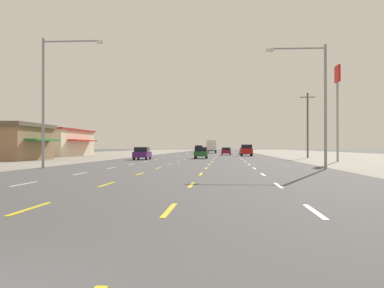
% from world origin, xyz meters
% --- Properties ---
extents(ground_plane, '(572.00, 572.00, 0.00)m').
position_xyz_m(ground_plane, '(0.00, 66.00, 0.00)').
color(ground_plane, '#4C4C4F').
extents(lot_apron_left, '(28.00, 440.00, 0.01)m').
position_xyz_m(lot_apron_left, '(-24.75, 66.00, 0.00)').
color(lot_apron_left, gray).
rests_on(lot_apron_left, ground).
extents(lot_apron_right, '(28.00, 440.00, 0.01)m').
position_xyz_m(lot_apron_right, '(24.75, 66.00, 0.00)').
color(lot_apron_right, gray).
rests_on(lot_apron_right, ground).
extents(lane_markings, '(10.64, 227.60, 0.01)m').
position_xyz_m(lane_markings, '(0.00, 104.50, 0.01)').
color(lane_markings, white).
rests_on(lane_markings, ground).
extents(signal_span_wire, '(26.01, 0.53, 8.92)m').
position_xyz_m(signal_span_wire, '(0.43, 9.37, 5.19)').
color(signal_span_wire, brown).
rests_on(signal_span_wire, ground).
extents(hatchback_far_left_nearest, '(1.72, 3.90, 1.54)m').
position_xyz_m(hatchback_far_left_nearest, '(-6.97, 51.68, 0.78)').
color(hatchback_far_left_nearest, '#4C196B').
rests_on(hatchback_far_left_nearest, ground).
extents(hatchback_center_turn_near, '(1.72, 3.90, 1.54)m').
position_xyz_m(hatchback_center_turn_near, '(-0.07, 57.80, 0.78)').
color(hatchback_center_turn_near, '#235B2D').
rests_on(hatchback_center_turn_near, ground).
extents(suv_far_right_mid, '(1.98, 4.90, 1.98)m').
position_xyz_m(suv_far_right_mid, '(6.86, 76.56, 1.03)').
color(suv_far_right_mid, red).
rests_on(suv_far_right_mid, ground).
extents(sedan_inner_right_midfar, '(1.80, 4.50, 1.46)m').
position_xyz_m(sedan_inner_right_midfar, '(3.36, 84.64, 0.76)').
color(sedan_inner_right_midfar, maroon).
rests_on(sedan_inner_right_midfar, ground).
extents(sedan_far_right_far, '(1.80, 4.50, 1.46)m').
position_xyz_m(sedan_far_right_far, '(7.23, 97.61, 0.76)').
color(sedan_far_right_far, red).
rests_on(sedan_far_right_far, ground).
extents(box_truck_center_turn_farther, '(2.40, 7.20, 3.23)m').
position_xyz_m(box_truck_center_turn_farther, '(-0.22, 113.44, 1.84)').
color(box_truck_center_turn_farther, black).
rests_on(box_truck_center_turn_farther, ground).
extents(suv_inner_left_farthest, '(1.98, 4.90, 1.98)m').
position_xyz_m(suv_inner_left_farthest, '(-3.61, 116.18, 1.03)').
color(suv_inner_left_farthest, '#4C196B').
rests_on(suv_inner_left_farthest, ground).
extents(storefront_left_row_1, '(9.93, 11.15, 4.33)m').
position_xyz_m(storefront_left_row_1, '(-22.90, 48.59, 2.19)').
color(storefront_left_row_1, '#8C6B4C').
rests_on(storefront_left_row_1, ground).
extents(storefront_left_row_2, '(10.84, 18.16, 4.55)m').
position_xyz_m(storefront_left_row_2, '(-25.96, 72.37, 2.29)').
color(storefront_left_row_2, beige).
rests_on(storefront_left_row_2, ground).
extents(pole_sign_right_row_1, '(0.24, 1.79, 10.23)m').
position_xyz_m(pole_sign_right_row_1, '(15.08, 45.91, 7.55)').
color(pole_sign_right_row_1, gray).
rests_on(pole_sign_right_row_1, ground).
extents(streetlight_left_row_0, '(4.60, 0.26, 9.52)m').
position_xyz_m(streetlight_left_row_0, '(-9.65, 28.70, 5.58)').
color(streetlight_left_row_0, gray).
rests_on(streetlight_left_row_0, ground).
extents(streetlight_right_row_0, '(4.22, 0.26, 8.75)m').
position_xyz_m(streetlight_right_row_0, '(9.68, 28.70, 5.14)').
color(streetlight_right_row_0, gray).
rests_on(streetlight_right_row_0, ground).
extents(utility_pole_right_row_1, '(2.20, 0.26, 9.26)m').
position_xyz_m(utility_pole_right_row_1, '(14.88, 62.57, 4.82)').
color(utility_pole_right_row_1, brown).
rests_on(utility_pole_right_row_1, ground).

